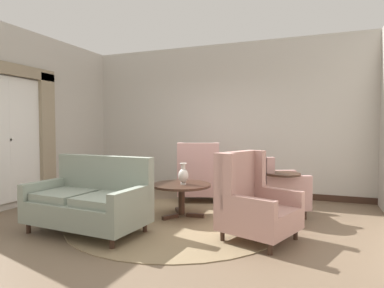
# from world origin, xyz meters

# --- Properties ---
(ground) EXTENTS (8.41, 8.41, 0.00)m
(ground) POSITION_xyz_m (0.00, 0.00, 0.00)
(ground) COLOR brown
(wall_back) EXTENTS (6.17, 0.08, 3.15)m
(wall_back) POSITION_xyz_m (0.00, 2.65, 1.58)
(wall_back) COLOR #BCB7AD
(wall_back) RESTS_ON ground
(wall_left) EXTENTS (0.08, 3.71, 3.15)m
(wall_left) POSITION_xyz_m (-3.00, 0.80, 1.58)
(wall_left) COLOR #BCB7AD
(wall_left) RESTS_ON ground
(baseboard_back) EXTENTS (6.01, 0.03, 0.12)m
(baseboard_back) POSITION_xyz_m (0.00, 2.60, 0.06)
(baseboard_back) COLOR #382319
(baseboard_back) RESTS_ON ground
(area_rug) EXTENTS (3.12, 3.12, 0.01)m
(area_rug) POSITION_xyz_m (0.00, 0.30, 0.01)
(area_rug) COLOR #847051
(area_rug) RESTS_ON ground
(window_with_curtains) EXTENTS (0.12, 1.85, 2.41)m
(window_with_curtains) POSITION_xyz_m (-2.90, -0.03, 1.35)
(window_with_curtains) COLOR silver
(coffee_table) EXTENTS (0.91, 0.91, 0.52)m
(coffee_table) POSITION_xyz_m (-0.03, 0.57, 0.43)
(coffee_table) COLOR #382319
(coffee_table) RESTS_ON ground
(porcelain_vase) EXTENTS (0.16, 0.16, 0.33)m
(porcelain_vase) POSITION_xyz_m (0.01, 0.55, 0.66)
(porcelain_vase) COLOR beige
(porcelain_vase) RESTS_ON coffee_table
(settee) EXTENTS (1.63, 0.94, 1.00)m
(settee) POSITION_xyz_m (-0.89, -0.54, 0.41)
(settee) COLOR gray
(settee) RESTS_ON ground
(armchair_back_corner) EXTENTS (1.07, 1.04, 0.95)m
(armchair_back_corner) POSITION_xyz_m (1.27, 1.23, 0.42)
(armchair_back_corner) COLOR tan
(armchair_back_corner) RESTS_ON ground
(armchair_foreground_right) EXTENTS (0.97, 1.00, 1.12)m
(armchair_foreground_right) POSITION_xyz_m (-0.17, 1.71, 0.47)
(armchair_foreground_right) COLOR tan
(armchair_foreground_right) RESTS_ON ground
(armchair_far_left) EXTENTS (1.03, 1.04, 1.08)m
(armchair_far_left) POSITION_xyz_m (1.19, -0.04, 0.45)
(armchair_far_left) COLOR tan
(armchair_far_left) RESTS_ON ground
(side_table) EXTENTS (0.53, 0.53, 0.72)m
(side_table) POSITION_xyz_m (1.45, 0.94, 0.43)
(side_table) COLOR #382319
(side_table) RESTS_ON ground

